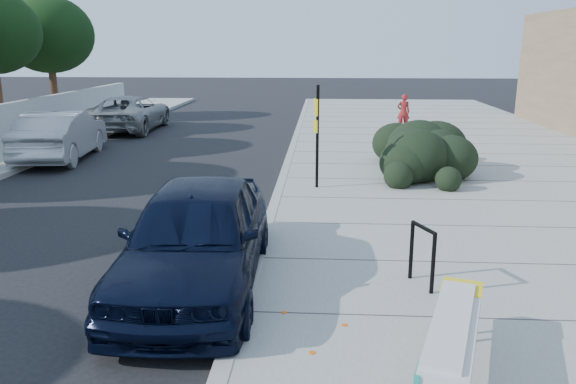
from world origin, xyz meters
name	(u,v)px	position (x,y,z in m)	size (l,w,h in m)	color
ground	(257,266)	(0.00, 0.00, 0.00)	(120.00, 120.00, 0.00)	black
sidewalk_near	(503,193)	(5.60, 5.00, 0.07)	(11.20, 50.00, 0.15)	gray
curb_near	(280,189)	(0.00, 5.00, 0.08)	(0.22, 50.00, 0.17)	#9E9E99
tree_far_f	(48,35)	(-12.50, 19.00, 4.19)	(4.40, 4.40, 6.07)	#332114
bench	(454,332)	(2.50, -3.41, 0.70)	(1.15, 2.31, 0.69)	gray
bike_rack	(422,250)	(2.58, -0.98, 0.71)	(0.29, 0.60, 0.94)	black
sign_post	(317,130)	(0.93, 5.00, 1.61)	(0.14, 0.29, 2.57)	black
hedge	(426,144)	(4.00, 7.00, 0.97)	(2.18, 4.35, 1.63)	black
sedan_navy	(196,236)	(-0.80, -0.94, 0.84)	(1.98, 4.92, 1.68)	black
wagon_silver	(61,135)	(-7.50, 8.91, 0.81)	(1.71, 4.89, 1.61)	#A0A1A5
suv_silver	(130,113)	(-7.50, 15.60, 0.77)	(2.55, 5.53, 1.54)	gray
pedestrian	(403,112)	(4.50, 15.45, 0.91)	(0.55, 0.36, 1.52)	maroon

